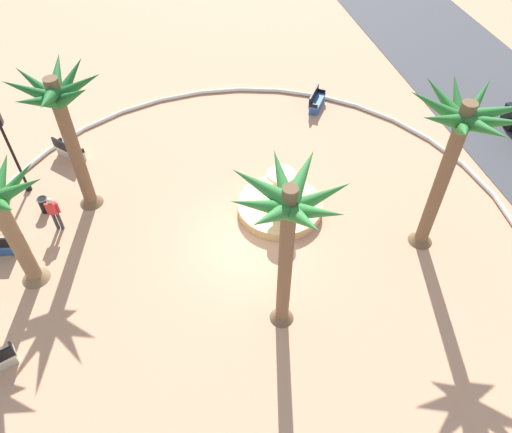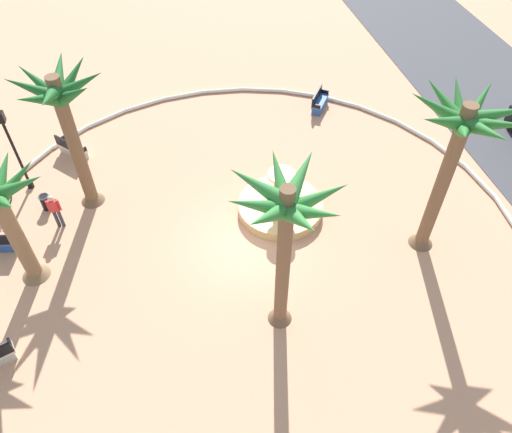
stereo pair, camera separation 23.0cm
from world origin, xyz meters
The scene contains 13 objects.
ground_plane centered at (0.00, 0.00, 0.00)m, with size 80.00×80.00×0.00m, color tan.
plaza_curb centered at (0.00, 0.00, 0.10)m, with size 22.68×22.68×0.20m, color silver.
fountain centered at (-1.47, 1.85, 0.31)m, with size 3.60×3.60×2.12m.
palm_tree_near_fountain centered at (-3.90, -5.97, 4.62)m, with size 3.78×3.65×6.36m.
palm_tree_by_curb centered at (3.68, 0.46, 5.03)m, with size 3.56×3.56×6.58m.
palm_tree_mid_plaza centered at (-0.23, -8.13, 3.67)m, with size 3.47×3.45×5.05m.
palm_tree_far_side centered at (1.57, 6.91, 5.17)m, with size 3.85×3.91×6.83m.
bench_north centered at (-8.43, 5.85, 0.35)m, with size 1.60×1.33×1.00m.
bench_southwest centered at (-7.28, -6.85, 0.35)m, with size 1.51×1.46×1.00m.
lamppost centered at (-5.42, -8.69, 2.43)m, with size 0.32×0.32×4.14m.
trash_bin centered at (-3.86, -7.87, 0.39)m, with size 0.46×0.46×0.73m.
bicycle_red_frame centered at (-4.15, -9.55, 0.38)m, with size 1.71×0.44×0.94m.
person_cyclist_helmet centered at (-2.66, -7.26, 0.96)m, with size 0.24×0.53×1.71m.
Camera 2 is at (12.75, -2.47, 15.24)m, focal length 34.76 mm.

